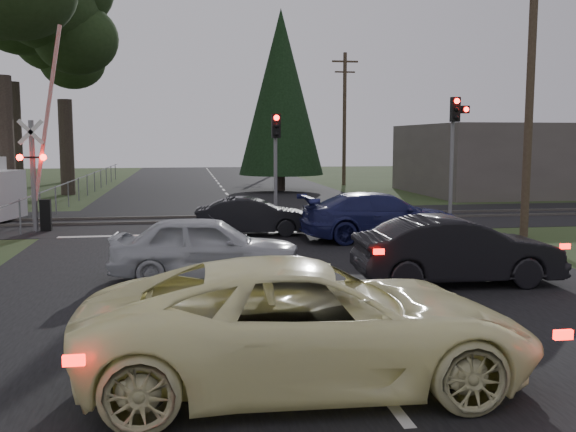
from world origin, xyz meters
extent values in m
plane|color=#293B1A|center=(0.00, 0.00, 0.00)|extent=(120.00, 120.00, 0.00)
cube|color=black|center=(0.00, 10.00, 0.01)|extent=(14.00, 100.00, 0.01)
cube|color=black|center=(0.00, 12.00, 0.01)|extent=(120.00, 8.00, 0.01)
cube|color=silver|center=(0.00, 8.20, 0.01)|extent=(13.00, 0.35, 0.00)
cube|color=#59544C|center=(0.00, 11.20, 0.05)|extent=(120.00, 0.12, 0.10)
cube|color=#59544C|center=(0.00, 12.80, 0.05)|extent=(120.00, 0.12, 0.10)
cylinder|color=slate|center=(-7.50, 9.80, 1.90)|extent=(0.18, 0.18, 3.80)
cube|color=white|center=(-7.50, 9.70, 3.40)|extent=(0.88, 0.03, 0.88)
cube|color=white|center=(-7.50, 9.70, 3.40)|extent=(0.88, 0.03, 0.88)
cube|color=black|center=(-7.50, 9.72, 2.55)|extent=(0.90, 0.06, 0.06)
sphere|color=#FF0C07|center=(-7.88, 9.65, 2.55)|extent=(0.22, 0.22, 0.22)
sphere|color=#FF0C07|center=(-7.12, 9.65, 2.55)|extent=(0.22, 0.22, 0.22)
cube|color=black|center=(-7.15, 9.80, 0.55)|extent=(0.35, 0.25, 1.10)
cube|color=red|center=(-6.95, 9.80, 4.00)|extent=(1.16, 0.10, 5.93)
cylinder|color=slate|center=(7.50, 9.60, 1.90)|extent=(0.14, 0.14, 3.80)
cube|color=black|center=(7.50, 9.42, 4.25)|extent=(0.32, 0.24, 0.90)
sphere|color=#FF0C07|center=(7.50, 9.29, 4.55)|extent=(0.20, 0.20, 0.20)
sphere|color=black|center=(7.50, 9.29, 4.25)|extent=(0.18, 0.18, 0.18)
sphere|color=black|center=(7.50, 9.29, 3.95)|extent=(0.18, 0.18, 0.18)
cube|color=black|center=(7.88, 9.42, 4.25)|extent=(0.28, 0.22, 0.28)
sphere|color=#FF0C07|center=(7.88, 9.30, 4.25)|extent=(0.18, 0.18, 0.18)
cylinder|color=slate|center=(1.00, 10.80, 1.60)|extent=(0.14, 0.14, 3.20)
cube|color=black|center=(1.00, 10.62, 3.65)|extent=(0.32, 0.24, 0.90)
sphere|color=#FF0C07|center=(1.00, 10.49, 3.95)|extent=(0.20, 0.20, 0.20)
sphere|color=black|center=(1.00, 10.49, 3.65)|extent=(0.18, 0.18, 0.18)
sphere|color=black|center=(1.00, 10.49, 3.35)|extent=(0.18, 0.18, 0.18)
cylinder|color=#4C3D2D|center=(8.50, 6.00, 4.50)|extent=(0.26, 0.26, 9.00)
cylinder|color=#4C3D2D|center=(8.50, 30.00, 4.50)|extent=(0.26, 0.26, 9.00)
cube|color=#4C3D2D|center=(8.50, 30.00, 8.40)|extent=(1.80, 0.12, 0.12)
cube|color=#4C3D2D|center=(8.50, 30.00, 7.70)|extent=(1.40, 0.10, 0.10)
cylinder|color=#4C3D2D|center=(8.50, 55.00, 4.50)|extent=(0.26, 0.26, 9.00)
cube|color=#4C3D2D|center=(8.50, 55.00, 8.40)|extent=(1.80, 0.12, 0.12)
cube|color=#4C3D2D|center=(8.50, 55.00, 7.70)|extent=(1.40, 0.10, 0.10)
cylinder|color=#473D33|center=(-10.00, 16.00, 2.93)|extent=(0.83, 0.83, 5.85)
cylinder|color=#473D33|center=(-9.00, 25.00, 2.70)|extent=(0.80, 0.80, 5.40)
ellipsoid|color=#1E3015|center=(-9.00, 25.00, 9.60)|extent=(6.00, 6.00, 7.20)
cylinder|color=#473D33|center=(-13.00, 30.00, 3.38)|extent=(0.89, 0.89, 6.75)
cylinder|color=#473D33|center=(-11.00, 36.00, 2.70)|extent=(0.80, 0.80, 5.40)
ellipsoid|color=#1E3015|center=(-11.00, 36.00, 9.60)|extent=(6.00, 6.00, 7.20)
cylinder|color=#473D33|center=(3.50, 26.00, 1.00)|extent=(0.50, 0.50, 2.00)
cone|color=black|center=(3.50, 26.00, 6.00)|extent=(5.20, 5.20, 10.00)
cube|color=#59514C|center=(18.00, 22.00, 2.00)|extent=(14.00, 10.00, 4.00)
imported|color=#FBF6B4|center=(-0.85, -5.32, 0.81)|extent=(5.88, 2.84, 1.62)
imported|color=black|center=(3.46, -0.14, 0.73)|extent=(4.51, 1.73, 1.47)
imported|color=#B0B4B9|center=(-1.93, 1.22, 0.73)|extent=(4.41, 2.12, 1.45)
imported|color=navy|center=(3.70, 6.12, 0.74)|extent=(5.20, 2.29, 1.49)
imported|color=black|center=(-0.20, 7.78, 0.62)|extent=(3.86, 1.63, 1.24)
camera|label=1|loc=(-2.40, -13.19, 3.16)|focal=40.00mm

